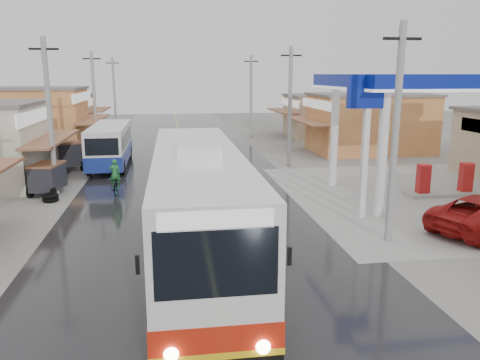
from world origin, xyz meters
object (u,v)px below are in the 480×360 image
Objects in this scene: cyclist at (116,182)px; tricycle_far at (67,153)px; tyre_stack at (50,198)px; coach_bus at (198,205)px; tricycle_near at (47,177)px; second_bus at (110,145)px.

tricycle_far reaches higher than cyclist.
tyre_stack is at bearing -162.47° from cyclist.
tyre_stack is at bearing -107.55° from tricycle_far.
coach_bus is 5.59× the size of tricycle_near.
second_bus reaches higher than tricycle_near.
coach_bus is at bearing -89.07° from tricycle_far.
second_bus is 7.95m from cyclist.
coach_bus is 18.69m from tricycle_far.
tyre_stack is at bearing -64.33° from tricycle_near.
coach_bus is 12.59m from tricycle_near.
tricycle_far is at bearing 102.49° from tricycle_near.
tricycle_far is (-7.61, 17.05, -0.90)m from coach_bus.
tricycle_far reaches higher than tyre_stack.
tricycle_near is 2.97× the size of tyre_stack.
tricycle_far is at bearing 114.50° from coach_bus.
tricycle_near is at bearing 106.33° from tyre_stack.
tyre_stack is at bearing 128.23° from coach_bus.
tricycle_near is at bearing -107.97° from second_bus.
coach_bus is 1.56× the size of second_bus.
second_bus is 3.11× the size of tricycle_far.
second_bus is at bearing -10.30° from tricycle_far.
cyclist is 0.69× the size of tricycle_far.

